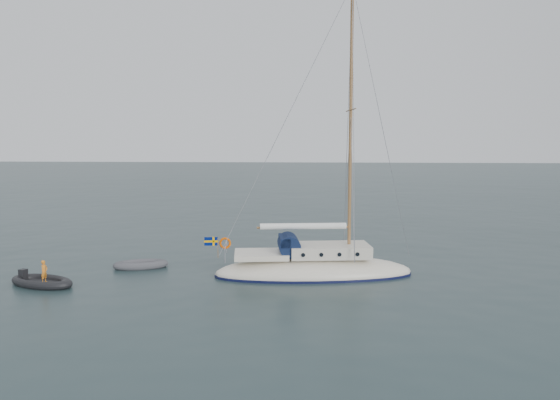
{
  "coord_description": "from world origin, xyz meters",
  "views": [
    {
      "loc": [
        3.0,
        -29.27,
        6.84
      ],
      "look_at": [
        0.82,
        0.0,
        3.68
      ],
      "focal_mm": 35.0,
      "sensor_mm": 36.0,
      "label": 1
    }
  ],
  "objects": [
    {
      "name": "sailboat",
      "position": [
        2.7,
        -1.92,
        1.14
      ],
      "size": [
        10.61,
        3.17,
        15.11
      ],
      "rotation": [
        0.0,
        0.0,
        0.14
      ],
      "color": "#F1E7CE",
      "rests_on": "ground"
    },
    {
      "name": "ground",
      "position": [
        0.0,
        0.0,
        0.0
      ],
      "size": [
        300.0,
        300.0,
        0.0
      ],
      "primitive_type": "plane",
      "color": "black",
      "rests_on": "ground"
    },
    {
      "name": "dinghy",
      "position": [
        -6.71,
        -0.87,
        0.18
      ],
      "size": [
        2.93,
        1.33,
        0.42
      ],
      "rotation": [
        0.0,
        0.0,
        0.34
      ],
      "color": "#4B4A4F",
      "rests_on": "ground"
    },
    {
      "name": "rib",
      "position": [
        -10.25,
        -4.76,
        0.2
      ],
      "size": [
        3.51,
        1.6,
        1.25
      ],
      "rotation": [
        0.0,
        0.0,
        -0.32
      ],
      "color": "black",
      "rests_on": "ground"
    }
  ]
}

